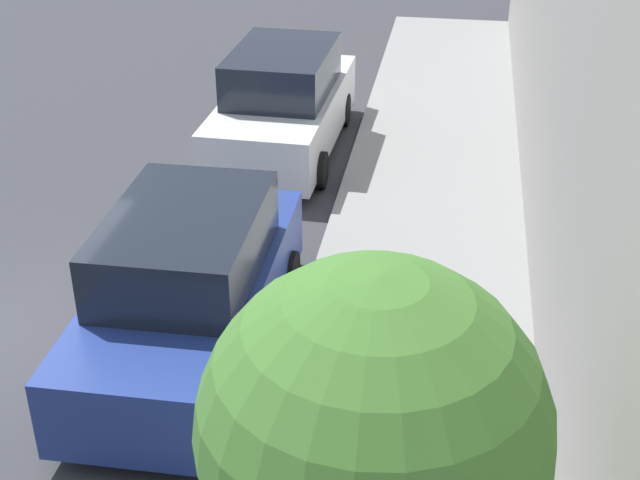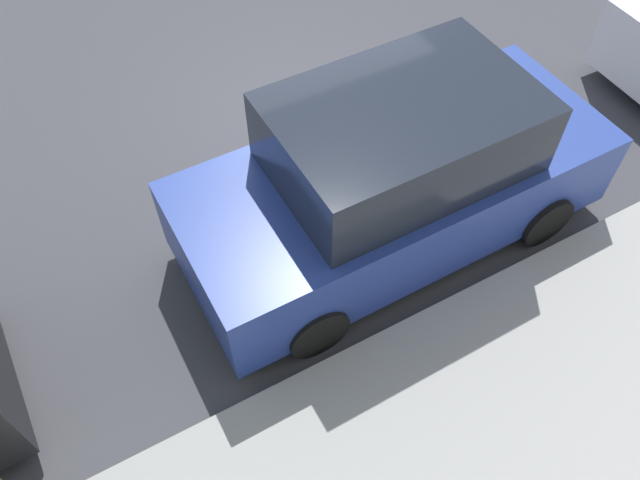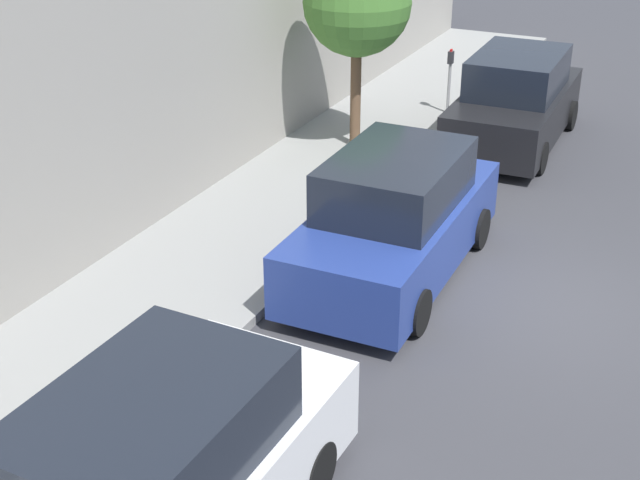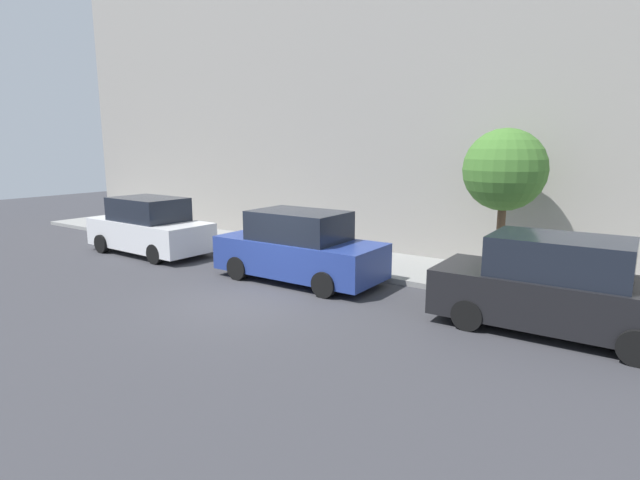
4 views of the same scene
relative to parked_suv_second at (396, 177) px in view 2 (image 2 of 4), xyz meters
The scene contains 3 objects.
ground_plane 2.49m from the parked_suv_second, behind, with size 60.00×60.00×0.00m, color #38383D.
sidewalk 2.85m from the parked_suv_second, ahead, with size 3.07×32.00×0.15m.
parked_suv_second is the anchor object (origin of this frame).
Camera 2 is at (5.97, -2.89, 5.87)m, focal length 35.00 mm.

